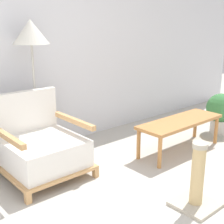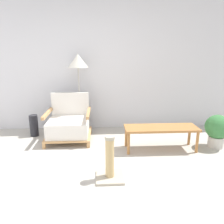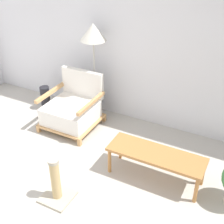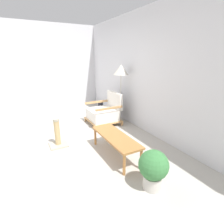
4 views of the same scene
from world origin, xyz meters
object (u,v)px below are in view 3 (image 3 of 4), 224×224
object	(u,v)px
armchair	(73,109)
coffee_table	(156,156)
floor_lamp	(93,37)
vase	(45,98)
scratching_post	(56,185)

from	to	relation	value
armchair	coffee_table	bearing A→B (deg)	-18.90
armchair	floor_lamp	size ratio (longest dim) A/B	0.53
floor_lamp	coffee_table	world-z (taller)	floor_lamp
floor_lamp	vase	distance (m)	1.42
coffee_table	scratching_post	size ratio (longest dim) A/B	2.07
vase	floor_lamp	bearing A→B (deg)	12.05
armchair	scratching_post	world-z (taller)	armchair
coffee_table	vase	world-z (taller)	vase
floor_lamp	armchair	bearing A→B (deg)	-112.89
coffee_table	vase	distance (m)	2.35
vase	scratching_post	size ratio (longest dim) A/B	0.72
scratching_post	armchair	bearing A→B (deg)	116.58
floor_lamp	coffee_table	bearing A→B (deg)	-33.99
armchair	scratching_post	size ratio (longest dim) A/B	1.44
coffee_table	scratching_post	distance (m)	1.20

